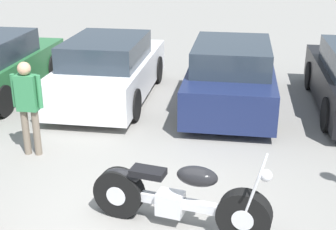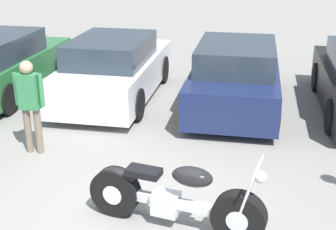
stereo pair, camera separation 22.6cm
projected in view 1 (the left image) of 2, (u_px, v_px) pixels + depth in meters
name	position (u px, v px, depth m)	size (l,w,h in m)	color
ground_plane	(135.00, 219.00, 6.17)	(60.00, 60.00, 0.00)	gray
motorcycle	(177.00, 198.00, 5.89)	(2.33, 0.85, 1.07)	black
parked_car_white	(110.00, 70.00, 10.49)	(1.85, 4.26, 1.42)	white
parked_car_navy	(231.00, 75.00, 10.07)	(1.85, 4.26, 1.42)	#19234C
person_standing	(28.00, 101.00, 7.67)	(0.52, 0.22, 1.62)	#726656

